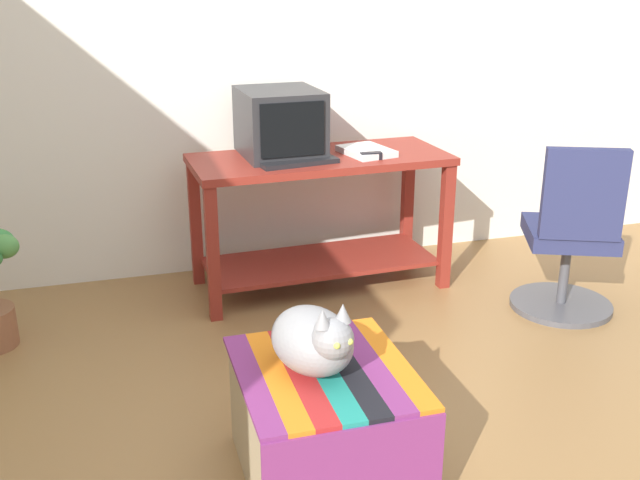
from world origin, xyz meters
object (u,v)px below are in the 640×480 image
Objects in this scene: tv_monitor at (280,123)px; cat at (315,340)px; ottoman_with_blanket at (324,422)px; stapler at (371,156)px; book at (366,151)px; office_chair at (571,242)px; desk at (320,199)px; keyboard at (298,162)px.

tv_monitor is 1.75m from cat.
ottoman_with_blanket is 1.69m from stapler.
book is 0.33× the size of office_chair.
stapler is at bearing 47.58° from cat.
stapler is at bearing -9.00° from office_chair.
keyboard is at bearing -141.44° from desk.
desk is 0.38m from stapler.
desk is at bearing -24.30° from tv_monitor.
ottoman_with_blanket is 0.32m from cat.
book is (0.44, -0.11, -0.15)m from tv_monitor.
tv_monitor reaches higher than desk.
office_chair is at bearing -119.47° from stapler.
tv_monitor is 0.73× the size of ottoman_with_blanket.
keyboard is 0.39m from stapler.
book is 0.13m from stapler.
ottoman_with_blanket is at bearing -109.80° from keyboard.
book is 0.44× the size of ottoman_with_blanket.
keyboard is 0.98× the size of cat.
office_chair reaches higher than stapler.
ottoman_with_blanket is at bearing -108.17° from desk.
tv_monitor is 0.48m from book.
office_chair is at bearing -33.16° from tv_monitor.
stapler reaches higher than desk.
keyboard reaches higher than ottoman_with_blanket.
desk is 4.75× the size of book.
ottoman_with_blanket is at bearing -126.00° from book.
tv_monitor reaches higher than book.
office_chair is (1.10, -0.69, -0.11)m from desk.
desk is at bearing 57.49° from stapler.
stapler is (-0.87, 0.53, 0.37)m from office_chair.
keyboard is 0.45× the size of office_chair.
ottoman_with_blanket is at bearing -17.88° from cat.
book is at bearing 48.88° from cat.
keyboard is (0.04, -0.21, -0.16)m from tv_monitor.
tv_monitor is 1.84m from ottoman_with_blanket.
desk is at bearing 74.30° from ottoman_with_blanket.
keyboard is 0.60× the size of ottoman_with_blanket.
office_chair is (1.55, 0.91, 0.18)m from ottoman_with_blanket.
book is at bearing -9.89° from desk.
stapler is (0.68, 1.45, 0.55)m from ottoman_with_blanket.
desk is 2.08× the size of ottoman_with_blanket.
tv_monitor is 1.18× the size of cat.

